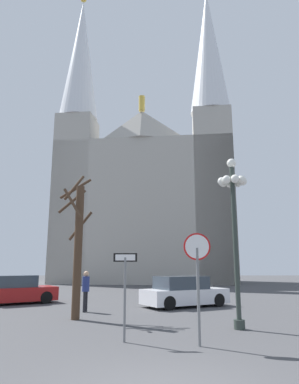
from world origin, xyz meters
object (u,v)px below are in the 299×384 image
at_px(parked_car_near_red, 15,290).
at_px(pedestrian_walking, 86,287).
at_px(cathedral, 145,187).
at_px(one_way_arrow_sign, 125,285).
at_px(street_lamp, 234,212).
at_px(stop_sign, 197,266).
at_px(bare_tree, 78,243).
at_px(parked_car_far_white, 184,292).

height_order(parked_car_near_red, pedestrian_walking, pedestrian_walking).
height_order(cathedral, one_way_arrow_sign, cathedral).
distance_m(street_lamp, pedestrian_walking, 7.61).
bearing_deg(cathedral, parked_car_near_red, -107.97).
bearing_deg(cathedral, stop_sign, -87.12).
distance_m(cathedral, bare_tree, 27.76).
height_order(stop_sign, parked_car_near_red, stop_sign).
bearing_deg(parked_car_far_white, street_lamp, -79.26).
relative_size(street_lamp, parked_car_near_red, 1.31).
xyz_separation_m(parked_car_near_red, parked_car_far_white, (8.89, -1.30, 0.00)).
height_order(street_lamp, parked_car_near_red, street_lamp).
distance_m(cathedral, street_lamp, 29.60).
relative_size(stop_sign, parked_car_far_white, 0.63).
bearing_deg(one_way_arrow_sign, bare_tree, 118.42).
xyz_separation_m(cathedral, one_way_arrow_sign, (-0.42, -30.40, -9.54)).
relative_size(street_lamp, pedestrian_walking, 3.27).
height_order(cathedral, parked_car_near_red, cathedral).
bearing_deg(parked_car_far_white, stop_sign, -93.31).
height_order(stop_sign, parked_car_far_white, stop_sign).
relative_size(street_lamp, parked_car_far_white, 1.25).
distance_m(cathedral, stop_sign, 32.22).
bearing_deg(parked_car_near_red, cathedral, 72.03).
bearing_deg(parked_car_far_white, bare_tree, -139.00).
distance_m(one_way_arrow_sign, street_lamp, 4.69).
distance_m(one_way_arrow_sign, parked_car_far_white, 8.40).
relative_size(one_way_arrow_sign, street_lamp, 0.41).
distance_m(cathedral, parked_car_far_white, 24.77).
bearing_deg(stop_sign, parked_car_near_red, 130.66).
height_order(one_way_arrow_sign, pedestrian_walking, one_way_arrow_sign).
distance_m(parked_car_near_red, parked_car_far_white, 8.99).
distance_m(stop_sign, parked_car_far_white, 8.59).
bearing_deg(street_lamp, one_way_arrow_sign, -152.64).
bearing_deg(parked_car_near_red, bare_tree, -51.16).
xyz_separation_m(stop_sign, street_lamp, (1.65, 2.36, 1.81)).
distance_m(bare_tree, pedestrian_walking, 2.77).
relative_size(cathedral, stop_sign, 12.46).
relative_size(cathedral, parked_car_near_red, 8.24).
height_order(one_way_arrow_sign, bare_tree, bare_tree).
height_order(stop_sign, pedestrian_walking, stop_sign).
distance_m(one_way_arrow_sign, bare_tree, 4.73).
bearing_deg(pedestrian_walking, parked_car_near_red, 143.13).
distance_m(street_lamp, bare_tree, 6.21).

